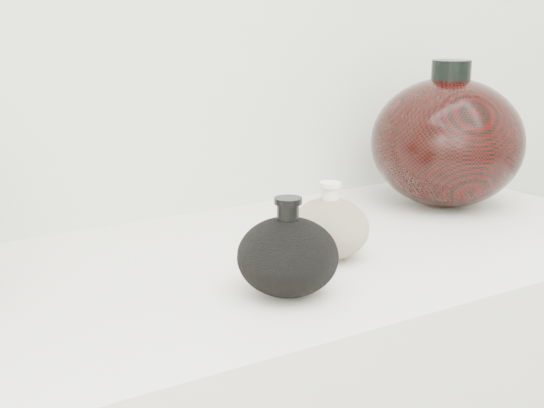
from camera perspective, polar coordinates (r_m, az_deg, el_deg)
black_gourd_vase at (r=0.85m, az=1.19°, el=-3.91°), size 0.15×0.15×0.11m
cream_gourd_vase at (r=0.98m, az=4.36°, el=-1.78°), size 0.13×0.13×0.10m
right_round_pot at (r=1.26m, az=13.04°, el=4.60°), size 0.32×0.32×0.23m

